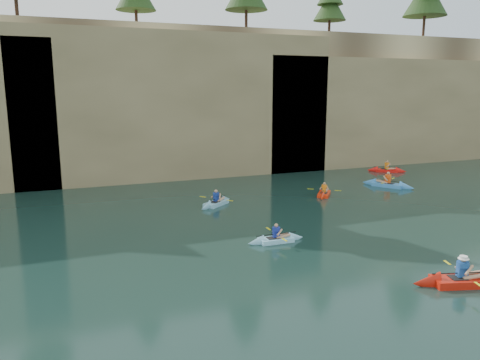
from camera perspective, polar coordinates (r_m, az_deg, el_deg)
name	(u,v)px	position (r m, az deg, el deg)	size (l,w,h in m)	color
ground	(300,302)	(15.99, 7.34, -14.53)	(160.00, 160.00, 0.00)	black
cliff	(140,98)	(43.17, -12.13, 9.70)	(70.00, 16.00, 12.00)	tan
cliff_slab_center	(183,104)	(36.35, -7.02, 9.16)	(24.00, 2.40, 11.40)	#95835A
cliff_slab_east	(395,110)	(45.67, 18.36, 8.10)	(26.00, 2.40, 9.84)	#95835A
sea_cave_center	(105,163)	(35.07, -16.13, 2.01)	(3.50, 1.00, 3.20)	black
sea_cave_east	(280,145)	(38.79, 4.89, 4.21)	(5.00, 1.00, 4.50)	black
main_kayaker	(461,280)	(18.76, 25.37, -10.99)	(3.69, 2.36, 1.34)	red
kayaker_ltblue_near	(276,239)	(21.53, 4.41, -7.21)	(2.78, 2.18, 1.09)	#92D5F4
kayaker_red_far	(324,193)	(31.04, 10.21, -1.63)	(2.37, 2.77, 1.10)	red
kayaker_ltblue_mid	(216,203)	(28.09, -2.93, -2.79)	(2.87, 2.50, 1.18)	#7EB9D3
kayaker_blue_east	(388,184)	(34.88, 17.56, -0.52)	(2.67, 3.62, 1.34)	#4191DF
kayaker_extra_east	(387,170)	(41.07, 17.44, 1.16)	(2.96, 2.44, 1.20)	red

